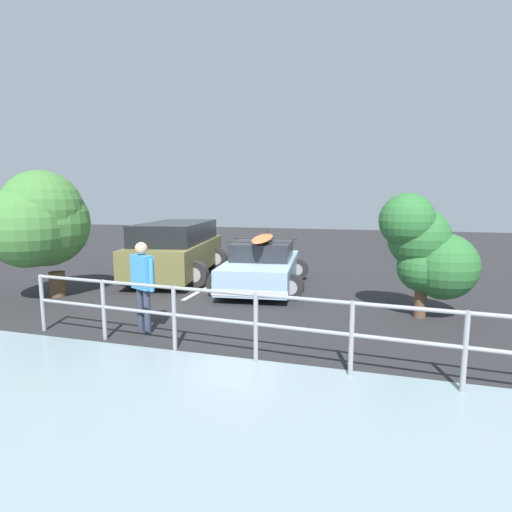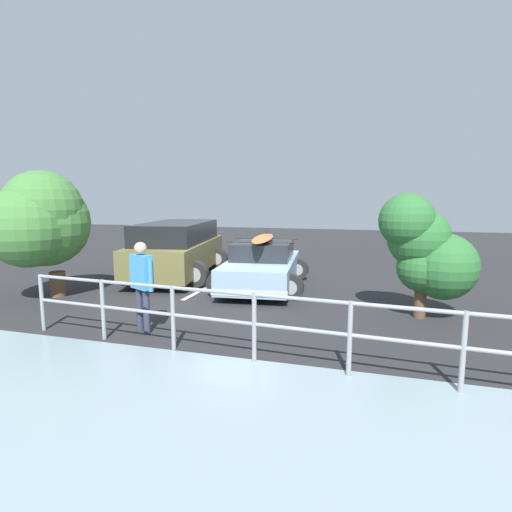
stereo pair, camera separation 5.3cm
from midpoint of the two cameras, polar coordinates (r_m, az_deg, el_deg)
name	(u,v)px [view 1 (the left image)]	position (r m, az deg, el deg)	size (l,w,h in m)	color
ground_plane	(232,289)	(10.80, -3.54, -4.70)	(44.00, 44.00, 0.02)	#28282B
parking_stripe	(212,284)	(11.35, -6.41, -4.04)	(3.72, 0.12, 0.00)	silver
sedan_car	(262,266)	(10.81, 0.76, -1.37)	(2.64, 4.10, 1.52)	#8CADC6
suv_car	(177,249)	(12.52, -11.29, 1.06)	(3.06, 5.10, 1.68)	brown
person_bystander	(142,279)	(7.38, -16.11, -3.15)	(0.59, 0.37, 1.64)	#33384C
railing_fence	(256,317)	(5.90, -0.29, -8.70)	(8.31, 0.64, 1.04)	gray
bush_near_left	(427,251)	(8.66, 23.12, 0.67)	(1.94, 1.35, 2.51)	brown
bush_near_right	(40,220)	(10.78, -28.56, 4.59)	(2.11, 2.48, 3.06)	brown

